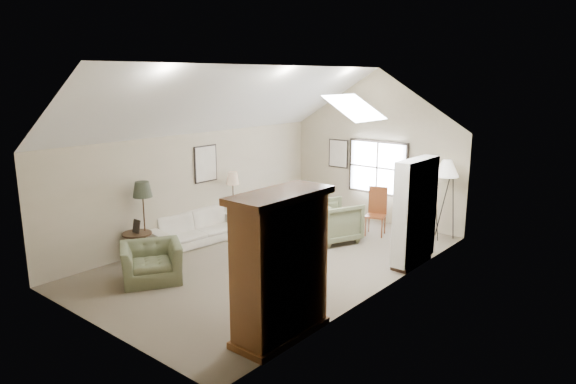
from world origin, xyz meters
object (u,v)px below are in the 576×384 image
Objects in this scene: sofa at (197,227)px; side_chair at (376,212)px; coffee_table at (281,247)px; armoire at (281,266)px; armchair_near at (151,262)px; armchair_far at (334,221)px; side_table at (138,247)px.

sofa is 4.30m from side_chair.
sofa is 2.26m from coffee_table.
armoire reaches higher than armchair_near.
armchair_far is 4.44m from side_table.
armoire is 1.89× the size of side_chair.
side_table is (0.00, -1.60, -0.05)m from sofa.
coffee_table is (1.11, 2.47, -0.11)m from armchair_near.
side_table is at bearing -173.21° from sofa.
armchair_far is at bearing 84.02° from coffee_table.
side_chair is (2.92, 3.14, 0.23)m from sofa.
coffee_table is at bearing 7.51° from armchair_near.
armchair_far is at bearing -136.21° from side_chair.
armoire is 2.00× the size of armchair_near.
armoire is 3.43m from coffee_table.
armchair_far is 1.07× the size of coffee_table.
armoire is 3.61× the size of side_table.
armoire is 4.73m from armchair_far.
sofa is 2.20× the size of armchair_near.
sofa is 1.60m from side_table.
side_chair is at bearing -94.76° from armchair_far.
sofa is 2.47× the size of coffee_table.
armoire is at bearing -109.05° from sofa.
sofa is at bearing 64.07° from armchair_far.
armoire reaches higher than side_table.
coffee_table is 1.61× the size of side_table.
armchair_near is (-3.27, 0.06, -0.74)m from armoire.
side_table reaches higher than coffee_table.
armchair_far is (-1.98, 4.25, -0.62)m from armoire.
side_chair reaches higher than side_table.
sofa is at bearing 154.16° from armoire.
side_table is (-4.38, 0.52, -0.80)m from armoire.
coffee_table is 0.84× the size of side_chair.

